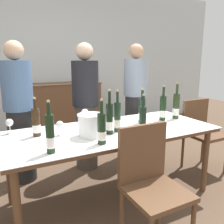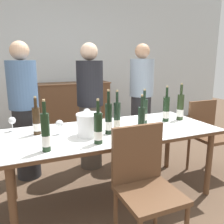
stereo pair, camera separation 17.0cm
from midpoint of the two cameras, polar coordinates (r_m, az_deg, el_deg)
The scene contains 23 objects.
ground_plane at distance 2.64m, azimuth 1.96°, elevation -19.61°, with size 12.00×12.00×0.00m, color brown.
back_wall at distance 4.74m, azimuth -11.88°, elevation 12.35°, with size 8.00×0.10×2.80m.
sideboard_cabinet at distance 4.60m, azimuth -7.89°, elevation 1.02°, with size 1.33×0.46×0.97m.
dining_table at distance 2.35m, azimuth 2.08°, elevation -5.81°, with size 2.07×0.89×0.73m.
ice_bucket at distance 2.14m, azimuth -3.18°, elevation -2.92°, with size 0.24×0.24×0.20m.
wine_bottle_0 at distance 2.70m, azimuth 14.66°, elevation 0.57°, with size 0.07×0.07×0.39m.
wine_bottle_1 at distance 1.81m, azimuth -13.11°, elevation -5.01°, with size 0.07×0.07×0.40m.
wine_bottle_2 at distance 1.93m, azimuth -0.82°, elevation -4.14°, with size 0.07×0.07×0.37m.
wine_bottle_3 at distance 2.18m, azimuth 1.40°, elevation -1.77°, with size 0.07×0.07×0.41m.
wine_bottle_4 at distance 2.25m, azimuth -15.63°, elevation -2.23°, with size 0.07×0.07×0.35m.
wine_bottle_5 at distance 2.25m, azimuth 3.38°, elevation -1.38°, with size 0.07×0.07×0.40m.
wine_bottle_6 at distance 2.82m, azimuth 17.79°, elevation 1.01°, with size 0.08×0.08×0.42m.
wine_bottle_7 at distance 2.58m, azimuth 9.61°, elevation 0.06°, with size 0.07×0.07×0.37m.
wine_bottle_8 at distance 2.13m, azimuth 9.36°, elevation -2.54°, with size 0.06×0.06×0.38m.
wine_glass_0 at distance 2.57m, azimuth -4.15°, elevation -0.17°, with size 0.08×0.08×0.16m.
wine_glass_1 at distance 2.42m, azimuth -21.10°, elevation -2.11°, with size 0.07×0.07×0.14m.
wine_glass_2 at distance 2.21m, azimuth -10.39°, elevation -2.97°, with size 0.07×0.07×0.13m.
wine_glass_3 at distance 2.34m, azimuth -2.54°, elevation -1.93°, with size 0.08×0.08×0.14m.
chair_near_front at distance 1.84m, azimuth 10.45°, elevation -15.77°, with size 0.42×0.42×0.93m.
chair_right_end at distance 3.22m, azimuth 23.40°, elevation -4.23°, with size 0.42×0.42×0.89m.
person_host at distance 2.89m, azimuth -18.74°, elevation -0.08°, with size 0.33×0.33×1.60m.
person_guest_left at distance 3.02m, azimuth -3.65°, elevation 1.09°, with size 0.33×0.33×1.60m.
person_guest_right at distance 3.38m, azimuth 8.44°, elevation 2.27°, with size 0.33×0.33×1.61m.
Camera 2 is at (-0.88, -2.05, 1.41)m, focal length 38.00 mm.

